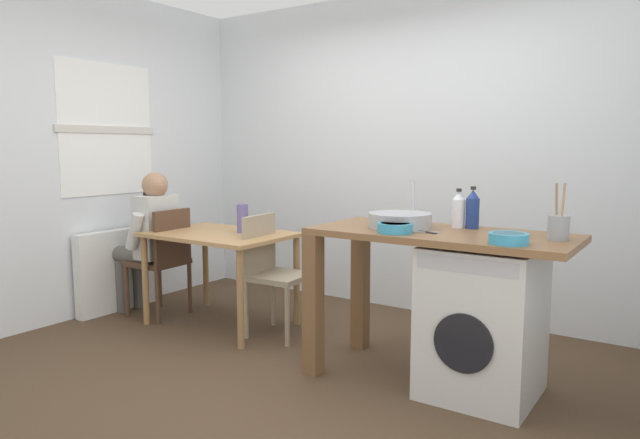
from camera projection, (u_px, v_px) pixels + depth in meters
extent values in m
plane|color=#4C3826|center=(284.00, 370.00, 3.65)|extent=(5.46, 5.46, 0.00)
cube|color=silver|center=(407.00, 153.00, 4.92)|extent=(4.60, 0.10, 2.70)
cube|color=silver|center=(72.00, 154.00, 4.67)|extent=(0.10, 3.80, 2.70)
cube|color=white|center=(107.00, 130.00, 4.86)|extent=(0.01, 0.90, 1.10)
cube|color=beige|center=(107.00, 130.00, 4.85)|extent=(0.02, 0.96, 0.06)
cube|color=white|center=(119.00, 270.00, 4.97)|extent=(0.10, 0.80, 0.70)
cube|color=tan|center=(220.00, 234.00, 4.50)|extent=(1.10, 0.76, 0.03)
cylinder|color=#977045|center=(145.00, 281.00, 4.55)|extent=(0.05, 0.05, 0.71)
cylinder|color=#977045|center=(240.00, 299.00, 3.99)|extent=(0.05, 0.05, 0.71)
cylinder|color=#977045|center=(206.00, 266.00, 5.09)|extent=(0.05, 0.05, 0.71)
cylinder|color=#977045|center=(297.00, 281.00, 4.54)|extent=(0.05, 0.05, 0.71)
cube|color=#4C3323|center=(158.00, 262.00, 4.79)|extent=(0.42, 0.42, 0.04)
cube|color=#4C3323|center=(172.00, 237.00, 4.67)|extent=(0.05, 0.38, 0.45)
cylinder|color=#4C3323|center=(127.00, 290.00, 4.76)|extent=(0.04, 0.04, 0.45)
cylinder|color=#4C3323|center=(160.00, 282.00, 5.07)|extent=(0.04, 0.04, 0.45)
cylinder|color=#4C3323|center=(158.00, 296.00, 4.57)|extent=(0.04, 0.04, 0.45)
cylinder|color=#4C3323|center=(190.00, 287.00, 4.88)|extent=(0.04, 0.04, 0.45)
cube|color=gray|center=(280.00, 276.00, 4.27)|extent=(0.43, 0.43, 0.04)
cube|color=gray|center=(259.00, 245.00, 4.33)|extent=(0.07, 0.38, 0.45)
cylinder|color=gray|center=(313.00, 303.00, 4.36)|extent=(0.04, 0.04, 0.45)
cylinder|color=gray|center=(287.00, 316.00, 4.05)|extent=(0.04, 0.04, 0.45)
cylinder|color=gray|center=(273.00, 297.00, 4.54)|extent=(0.04, 0.04, 0.45)
cylinder|color=gray|center=(246.00, 309.00, 4.23)|extent=(0.04, 0.04, 0.45)
cylinder|color=#595651|center=(122.00, 286.00, 4.92)|extent=(0.11, 0.11, 0.45)
cylinder|color=#595651|center=(139.00, 282.00, 5.07)|extent=(0.11, 0.11, 0.45)
cylinder|color=#595651|center=(134.00, 256.00, 4.80)|extent=(0.41, 0.16, 0.14)
cylinder|color=#595651|center=(151.00, 253.00, 4.95)|extent=(0.41, 0.16, 0.14)
cube|color=silver|center=(156.00, 227.00, 4.75)|extent=(0.22, 0.35, 0.52)
cylinder|color=silver|center=(135.00, 231.00, 4.59)|extent=(0.19, 0.10, 0.31)
cylinder|color=silver|center=(173.00, 225.00, 4.94)|extent=(0.19, 0.10, 0.31)
sphere|color=#A57A5B|center=(155.00, 185.00, 4.71)|extent=(0.21, 0.21, 0.21)
sphere|color=black|center=(150.00, 195.00, 4.75)|extent=(0.12, 0.12, 0.12)
cube|color=brown|center=(441.00, 235.00, 3.33)|extent=(1.50, 0.68, 0.04)
cube|color=brown|center=(313.00, 305.00, 3.54)|extent=(0.10, 0.10, 0.88)
cube|color=brown|center=(360.00, 286.00, 4.02)|extent=(0.10, 0.10, 0.88)
cube|color=silver|center=(482.00, 321.00, 3.25)|extent=(0.60, 0.60, 0.86)
cylinder|color=black|center=(463.00, 343.00, 3.00)|extent=(0.32, 0.02, 0.32)
cube|color=#B2B2B7|center=(466.00, 266.00, 2.96)|extent=(0.54, 0.01, 0.08)
cylinder|color=#9EA0A5|center=(400.00, 220.00, 3.47)|extent=(0.38, 0.38, 0.09)
cylinder|color=#B2B2B7|center=(413.00, 202.00, 3.61)|extent=(0.02, 0.02, 0.28)
cylinder|color=silver|center=(458.00, 214.00, 3.47)|extent=(0.08, 0.08, 0.17)
cone|color=silver|center=(459.00, 196.00, 3.46)|extent=(0.07, 0.07, 0.05)
cylinder|color=#262626|center=(459.00, 190.00, 3.45)|extent=(0.03, 0.03, 0.02)
cylinder|color=navy|center=(472.00, 213.00, 3.44)|extent=(0.08, 0.08, 0.18)
cone|color=navy|center=(473.00, 194.00, 3.42)|extent=(0.07, 0.07, 0.05)
cylinder|color=#262626|center=(473.00, 188.00, 3.42)|extent=(0.03, 0.03, 0.02)
cylinder|color=teal|center=(395.00, 228.00, 3.27)|extent=(0.20, 0.20, 0.06)
cylinder|color=#1E546B|center=(395.00, 225.00, 3.27)|extent=(0.16, 0.16, 0.03)
cylinder|color=gray|center=(558.00, 228.00, 3.02)|extent=(0.11, 0.11, 0.13)
cylinder|color=#99724C|center=(557.00, 200.00, 3.02)|extent=(0.01, 0.04, 0.18)
cylinder|color=#99724C|center=(563.00, 201.00, 2.98)|extent=(0.01, 0.05, 0.18)
cylinder|color=teal|center=(509.00, 238.00, 2.90)|extent=(0.20, 0.20, 0.05)
cylinder|color=#1E546B|center=(509.00, 236.00, 2.90)|extent=(0.16, 0.16, 0.03)
cylinder|color=slate|center=(243.00, 218.00, 4.48)|extent=(0.09, 0.09, 0.23)
cube|color=#B2B2B7|center=(426.00, 232.00, 3.28)|extent=(0.15, 0.06, 0.01)
cube|color=#262628|center=(426.00, 232.00, 3.28)|extent=(0.15, 0.06, 0.01)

